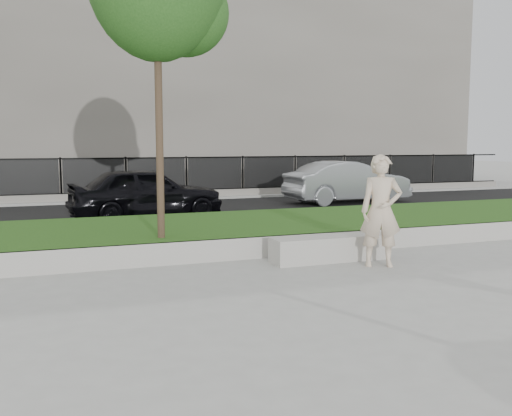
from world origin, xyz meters
name	(u,v)px	position (x,y,z in m)	size (l,w,h in m)	color
ground	(265,271)	(0.00, 0.00, 0.00)	(90.00, 90.00, 0.00)	gray
grass_bank	(214,233)	(0.00, 3.00, 0.20)	(34.00, 4.00, 0.40)	#16330C
grass_kerb	(244,249)	(0.00, 1.04, 0.20)	(34.00, 0.08, 0.40)	#A09D96
street	(163,212)	(0.00, 8.50, 0.02)	(34.00, 7.00, 0.04)	black
far_pavement	(139,197)	(0.00, 13.00, 0.06)	(34.00, 3.00, 0.12)	gray
iron_fence	(143,187)	(0.00, 12.00, 0.54)	(32.00, 0.30, 1.50)	slate
building_facade	(113,82)	(0.00, 20.00, 5.00)	(34.00, 10.00, 10.00)	#625D56
stone_bench	(331,248)	(1.43, 0.40, 0.23)	(2.21, 0.55, 0.45)	#A09D96
man	(381,211)	(2.01, -0.31, 0.96)	(0.70, 0.46, 1.92)	beige
book	(369,232)	(2.30, 0.52, 0.46)	(0.24, 0.17, 0.03)	beige
car_dark	(146,192)	(-0.72, 7.14, 0.75)	(1.68, 4.18, 1.42)	black
car_silver	(348,182)	(6.49, 8.70, 0.76)	(1.53, 4.38, 1.44)	gray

